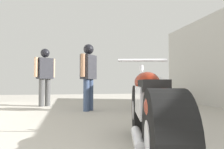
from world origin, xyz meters
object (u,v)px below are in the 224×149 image
Objects in this scene: motorcycle_maroon_cruiser at (150,112)px; mechanic_in_blue at (88,71)px; motorcycle_black_naked at (151,95)px; mechanic_with_helmet at (45,72)px.

mechanic_in_blue is (-0.26, 3.40, 0.58)m from motorcycle_maroon_cruiser.
mechanic_with_helmet reaches higher than motorcycle_black_naked.
motorcycle_black_naked is 1.04× the size of mechanic_in_blue.
motorcycle_maroon_cruiser is at bearing -112.20° from motorcycle_black_naked.
mechanic_with_helmet is (-2.98, 0.98, 0.68)m from motorcycle_black_naked.
mechanic_with_helmet reaches higher than mechanic_in_blue.
mechanic_in_blue is at bearing -48.95° from mechanic_with_helmet.
motorcycle_maroon_cruiser is at bearing -73.13° from mechanic_with_helmet.
mechanic_in_blue reaches higher than motorcycle_maroon_cruiser.
motorcycle_maroon_cruiser is 1.24× the size of mechanic_with_helmet.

